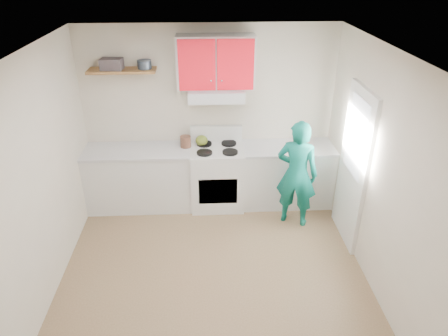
{
  "coord_description": "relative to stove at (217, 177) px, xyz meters",
  "views": [
    {
      "loc": [
        -0.06,
        -3.72,
        3.42
      ],
      "look_at": [
        0.15,
        0.55,
        1.15
      ],
      "focal_mm": 32.76,
      "sensor_mm": 36.0,
      "label": 1
    }
  ],
  "objects": [
    {
      "name": "floor",
      "position": [
        -0.1,
        -1.57,
        -0.46
      ],
      "size": [
        3.8,
        3.8,
        0.0
      ],
      "primitive_type": "plane",
      "color": "brown",
      "rests_on": "ground"
    },
    {
      "name": "ceiling",
      "position": [
        -0.1,
        -1.57,
        2.14
      ],
      "size": [
        3.6,
        3.8,
        0.04
      ],
      "primitive_type": "cube",
      "color": "white",
      "rests_on": "floor"
    },
    {
      "name": "back_wall",
      "position": [
        -0.1,
        0.32,
        0.84
      ],
      "size": [
        3.6,
        0.04,
        2.6
      ],
      "primitive_type": "cube",
      "color": "beige",
      "rests_on": "floor"
    },
    {
      "name": "front_wall",
      "position": [
        -0.1,
        -3.47,
        0.84
      ],
      "size": [
        3.6,
        0.04,
        2.6
      ],
      "primitive_type": "cube",
      "color": "beige",
      "rests_on": "floor"
    },
    {
      "name": "left_wall",
      "position": [
        -1.9,
        -1.57,
        0.84
      ],
      "size": [
        0.04,
        3.8,
        2.6
      ],
      "primitive_type": "cube",
      "color": "beige",
      "rests_on": "floor"
    },
    {
      "name": "right_wall",
      "position": [
        1.7,
        -1.57,
        0.84
      ],
      "size": [
        0.04,
        3.8,
        2.6
      ],
      "primitive_type": "cube",
      "color": "beige",
      "rests_on": "floor"
    },
    {
      "name": "door",
      "position": [
        1.68,
        -0.88,
        0.56
      ],
      "size": [
        0.05,
        0.85,
        2.05
      ],
      "primitive_type": "cube",
      "color": "white",
      "rests_on": "floor"
    },
    {
      "name": "door_glass",
      "position": [
        1.65,
        -0.88,
        0.99
      ],
      "size": [
        0.01,
        0.55,
        0.95
      ],
      "primitive_type": "cube",
      "color": "white",
      "rests_on": "door"
    },
    {
      "name": "counter_left",
      "position": [
        -1.14,
        0.02,
        -0.01
      ],
      "size": [
        1.52,
        0.6,
        0.9
      ],
      "primitive_type": "cube",
      "color": "silver",
      "rests_on": "floor"
    },
    {
      "name": "counter_right",
      "position": [
        1.04,
        0.02,
        -0.01
      ],
      "size": [
        1.32,
        0.6,
        0.9
      ],
      "primitive_type": "cube",
      "color": "silver",
      "rests_on": "floor"
    },
    {
      "name": "stove",
      "position": [
        0.0,
        0.0,
        0.0
      ],
      "size": [
        0.76,
        0.65,
        0.92
      ],
      "primitive_type": "cube",
      "color": "white",
      "rests_on": "floor"
    },
    {
      "name": "range_hood",
      "position": [
        0.0,
        0.1,
        1.24
      ],
      "size": [
        0.76,
        0.44,
        0.15
      ],
      "primitive_type": "cube",
      "color": "silver",
      "rests_on": "back_wall"
    },
    {
      "name": "upper_cabinets",
      "position": [
        0.0,
        0.16,
        1.66
      ],
      "size": [
        1.02,
        0.33,
        0.7
      ],
      "primitive_type": "cube",
      "color": "red",
      "rests_on": "back_wall"
    },
    {
      "name": "shelf",
      "position": [
        -1.25,
        0.18,
        1.56
      ],
      "size": [
        0.9,
        0.3,
        0.04
      ],
      "primitive_type": "cube",
      "color": "brown",
      "rests_on": "back_wall"
    },
    {
      "name": "books",
      "position": [
        -1.37,
        0.16,
        1.65
      ],
      "size": [
        0.3,
        0.23,
        0.15
      ],
      "primitive_type": "cube",
      "rotation": [
        0.0,
        0.0,
        -0.09
      ],
      "color": "#453D41",
      "rests_on": "shelf"
    },
    {
      "name": "tin",
      "position": [
        -0.95,
        0.18,
        1.63
      ],
      "size": [
        0.24,
        0.24,
        0.11
      ],
      "primitive_type": "cylinder",
      "rotation": [
        0.0,
        0.0,
        0.34
      ],
      "color": "#333D4C",
      "rests_on": "shelf"
    },
    {
      "name": "kettle",
      "position": [
        -0.22,
        0.13,
        0.54
      ],
      "size": [
        0.21,
        0.21,
        0.15
      ],
      "primitive_type": "ellipsoid",
      "rotation": [
        0.0,
        0.0,
        0.21
      ],
      "color": "#5C6D1E",
      "rests_on": "stove"
    },
    {
      "name": "crock",
      "position": [
        -0.45,
        0.09,
        0.53
      ],
      "size": [
        0.17,
        0.17,
        0.19
      ],
      "primitive_type": "cylinder",
      "rotation": [
        0.0,
        0.0,
        -0.12
      ],
      "color": "#533224",
      "rests_on": "counter_left"
    },
    {
      "name": "cutting_board",
      "position": [
        0.71,
        0.06,
        0.45
      ],
      "size": [
        0.31,
        0.27,
        0.02
      ],
      "primitive_type": "cube",
      "rotation": [
        0.0,
        0.0,
        0.34
      ],
      "color": "olive",
      "rests_on": "counter_right"
    },
    {
      "name": "silicone_mat",
      "position": [
        1.49,
        0.02,
        0.44
      ],
      "size": [
        0.35,
        0.3,
        0.01
      ],
      "primitive_type": "cube",
      "rotation": [
        0.0,
        0.0,
        0.13
      ],
      "color": "#B01712",
      "rests_on": "counter_right"
    },
    {
      "name": "person",
      "position": [
        1.06,
        -0.52,
        0.31
      ],
      "size": [
        0.66,
        0.55,
        1.53
      ],
      "primitive_type": "imported",
      "rotation": [
        0.0,
        0.0,
        2.75
      ],
      "color": "#0B6A5C",
      "rests_on": "floor"
    }
  ]
}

